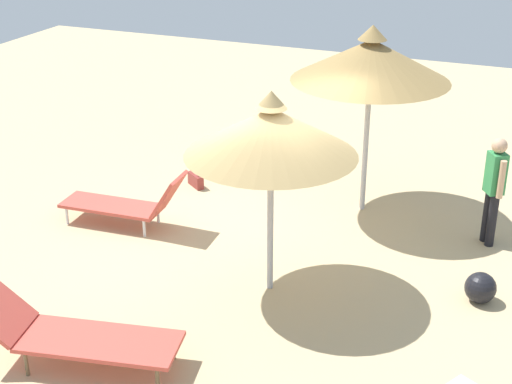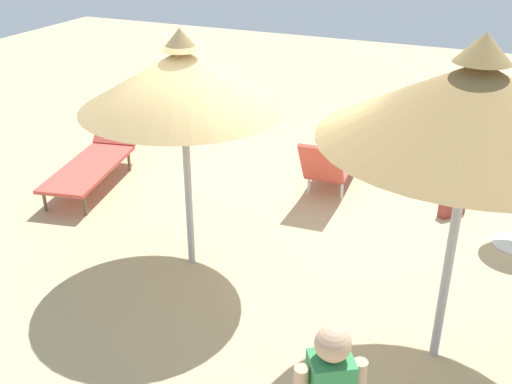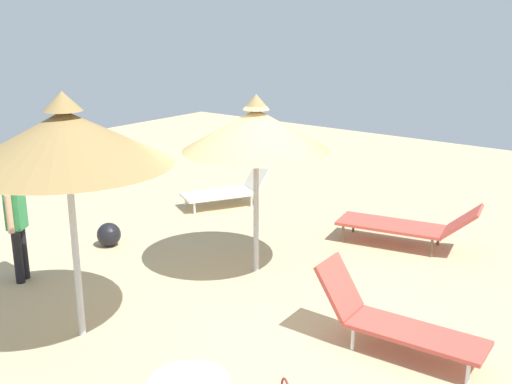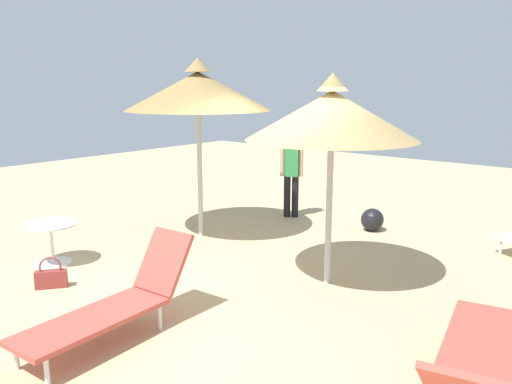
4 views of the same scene
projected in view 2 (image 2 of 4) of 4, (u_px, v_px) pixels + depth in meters
ground at (270, 258)px, 7.14m from camera, size 24.00×24.00×0.10m
parasol_umbrella_front at (182, 79)px, 6.03m from camera, size 2.13×2.13×2.67m
parasol_umbrella_near_right at (475, 103)px, 4.51m from camera, size 2.39×2.39×2.94m
lounge_chair_center at (332, 161)px, 8.67m from camera, size 1.98×0.70×0.94m
lounge_chair_near_left at (97, 156)px, 8.81m from camera, size 2.38×1.14×0.82m
handbag at (452, 206)px, 7.95m from camera, size 0.38×0.33×0.41m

